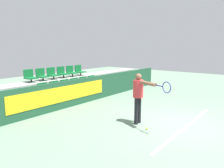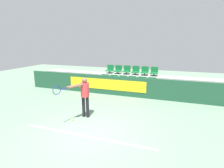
{
  "view_description": "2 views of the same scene",
  "coord_description": "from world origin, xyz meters",
  "views": [
    {
      "loc": [
        -6.74,
        -2.54,
        2.53
      ],
      "look_at": [
        -0.29,
        2.49,
        1.13
      ],
      "focal_mm": 35.0,
      "sensor_mm": 36.0,
      "label": 1
    },
    {
      "loc": [
        2.6,
        -5.0,
        3.06
      ],
      "look_at": [
        -0.11,
        2.67,
        1.11
      ],
      "focal_mm": 28.0,
      "sensor_mm": 36.0,
      "label": 2
    }
  ],
  "objects": [
    {
      "name": "ground_plane",
      "position": [
        0.0,
        0.0,
        0.0
      ],
      "size": [
        30.0,
        30.0,
        0.0
      ],
      "primitive_type": "plane",
      "color": "gray"
    },
    {
      "name": "court_baseline",
      "position": [
        0.0,
        -0.32,
        0.0
      ],
      "size": [
        4.78,
        0.08,
        0.01
      ],
      "color": "white",
      "rests_on": "ground"
    },
    {
      "name": "barrier_wall",
      "position": [
        -0.03,
        4.44,
        0.57
      ],
      "size": [
        12.87,
        0.14,
        1.14
      ],
      "color": "#1E4C33",
      "rests_on": "ground"
    },
    {
      "name": "bleacher_tier_front",
      "position": [
        0.0,
        5.0,
        0.25
      ],
      "size": [
        12.47,
        0.98,
        0.5
      ],
      "color": "#9E9E99",
      "rests_on": "ground"
    },
    {
      "name": "bleacher_tier_middle",
      "position": [
        0.0,
        5.98,
        0.5
      ],
      "size": [
        12.47,
        0.98,
        1.0
      ],
      "color": "#9E9E99",
      "rests_on": "ground"
    },
    {
      "name": "stadium_chair_0",
      "position": [
        -1.49,
        5.13,
        0.75
      ],
      "size": [
        0.46,
        0.45,
        0.55
      ],
      "color": "#333333",
      "rests_on": "bleacher_tier_front"
    },
    {
      "name": "stadium_chair_1",
      "position": [
        -0.89,
        5.13,
        0.75
      ],
      "size": [
        0.46,
        0.45,
        0.55
      ],
      "color": "#333333",
      "rests_on": "bleacher_tier_front"
    },
    {
      "name": "stadium_chair_2",
      "position": [
        -0.3,
        5.13,
        0.75
      ],
      "size": [
        0.46,
        0.45,
        0.55
      ],
      "color": "#333333",
      "rests_on": "bleacher_tier_front"
    },
    {
      "name": "stadium_chair_3",
      "position": [
        0.3,
        5.13,
        0.75
      ],
      "size": [
        0.46,
        0.45,
        0.55
      ],
      "color": "#333333",
      "rests_on": "bleacher_tier_front"
    },
    {
      "name": "stadium_chair_4",
      "position": [
        0.89,
        5.13,
        0.75
      ],
      "size": [
        0.46,
        0.45,
        0.55
      ],
      "color": "#333333",
      "rests_on": "bleacher_tier_front"
    },
    {
      "name": "stadium_chair_5",
      "position": [
        1.49,
        5.13,
        0.75
      ],
      "size": [
        0.46,
        0.45,
        0.55
      ],
      "color": "#333333",
      "rests_on": "bleacher_tier_front"
    },
    {
      "name": "stadium_chair_6",
      "position": [
        -1.49,
        6.1,
        1.25
      ],
      "size": [
        0.46,
        0.45,
        0.55
      ],
      "color": "#333333",
      "rests_on": "bleacher_tier_middle"
    },
    {
      "name": "stadium_chair_7",
      "position": [
        -0.89,
        6.1,
        1.25
      ],
      "size": [
        0.46,
        0.45,
        0.55
      ],
      "color": "#333333",
      "rests_on": "bleacher_tier_middle"
    },
    {
      "name": "stadium_chair_8",
      "position": [
        -0.3,
        6.1,
        1.25
      ],
      "size": [
        0.46,
        0.45,
        0.55
      ],
      "color": "#333333",
      "rests_on": "bleacher_tier_middle"
    },
    {
      "name": "stadium_chair_9",
      "position": [
        0.3,
        6.1,
        1.25
      ],
      "size": [
        0.46,
        0.45,
        0.55
      ],
      "color": "#333333",
      "rests_on": "bleacher_tier_middle"
    },
    {
      "name": "stadium_chair_10",
      "position": [
        0.89,
        6.1,
        1.25
      ],
      "size": [
        0.46,
        0.45,
        0.55
      ],
      "color": "#333333",
      "rests_on": "bleacher_tier_middle"
    },
    {
      "name": "stadium_chair_11",
      "position": [
        1.49,
        6.1,
        1.25
      ],
      "size": [
        0.46,
        0.45,
        0.55
      ],
      "color": "#333333",
      "rests_on": "bleacher_tier_middle"
    },
    {
      "name": "tennis_player",
      "position": [
        -0.74,
        1.01,
        1.05
      ],
      "size": [
        0.7,
        1.5,
        1.68
      ],
      "rotation": [
        0.0,
        0.0,
        -0.37
      ],
      "color": "black",
      "rests_on": "ground"
    },
    {
      "name": "tennis_ball",
      "position": [
        -1.03,
        0.56,
        0.03
      ],
      "size": [
        0.07,
        0.07,
        0.07
      ],
      "color": "#CCDB33",
      "rests_on": "ground"
    }
  ]
}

